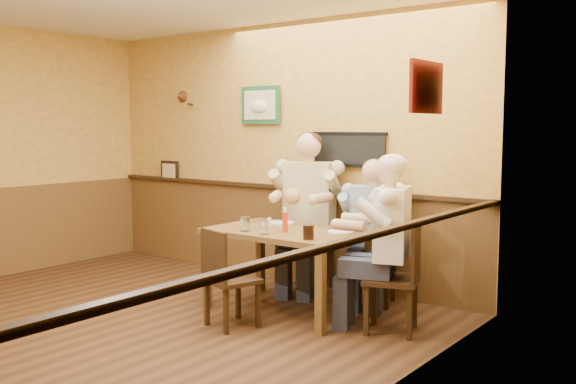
% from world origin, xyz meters
% --- Properties ---
extents(room, '(5.02, 5.03, 2.81)m').
position_xyz_m(room, '(0.14, 0.17, 1.69)').
color(room, '#311D0E').
rests_on(room, ground).
extents(dining_table, '(1.40, 0.90, 0.75)m').
position_xyz_m(dining_table, '(0.91, 1.50, 0.66)').
color(dining_table, brown).
rests_on(dining_table, ground).
extents(chair_back_left, '(0.58, 0.58, 1.02)m').
position_xyz_m(chair_back_left, '(0.63, 2.23, 0.51)').
color(chair_back_left, '#322010').
rests_on(chair_back_left, ground).
extents(chair_back_right, '(0.50, 0.50, 0.87)m').
position_xyz_m(chair_back_right, '(1.42, 2.17, 0.43)').
color(chair_back_right, '#322010').
rests_on(chair_back_right, ground).
extents(chair_right_end, '(0.54, 0.54, 0.92)m').
position_xyz_m(chair_right_end, '(1.96, 1.53, 0.46)').
color(chair_right_end, '#322010').
rests_on(chair_right_end, ground).
extents(chair_near_side, '(0.48, 0.48, 0.84)m').
position_xyz_m(chair_near_side, '(0.83, 0.84, 0.42)').
color(chair_near_side, '#322010').
rests_on(chair_near_side, ground).
extents(diner_tan_shirt, '(0.83, 0.83, 1.46)m').
position_xyz_m(diner_tan_shirt, '(0.63, 2.23, 0.73)').
color(diner_tan_shirt, '#CEBF8D').
rests_on(diner_tan_shirt, ground).
extents(diner_blue_polo, '(0.72, 0.72, 1.24)m').
position_xyz_m(diner_blue_polo, '(1.42, 2.17, 0.62)').
color(diner_blue_polo, '#7C99BB').
rests_on(diner_blue_polo, ground).
extents(diner_white_elder, '(0.77, 0.77, 1.31)m').
position_xyz_m(diner_white_elder, '(1.96, 1.53, 0.66)').
color(diner_white_elder, white).
rests_on(diner_white_elder, ground).
extents(water_glass_left, '(0.09, 0.09, 0.13)m').
position_xyz_m(water_glass_left, '(0.66, 1.21, 0.82)').
color(water_glass_left, white).
rests_on(water_glass_left, dining_table).
extents(water_glass_mid, '(0.09, 0.09, 0.11)m').
position_xyz_m(water_glass_mid, '(0.91, 1.18, 0.81)').
color(water_glass_mid, white).
rests_on(water_glass_mid, dining_table).
extents(cola_tumbler, '(0.12, 0.12, 0.12)m').
position_xyz_m(cola_tumbler, '(1.36, 1.20, 0.81)').
color(cola_tumbler, black).
rests_on(cola_tumbler, dining_table).
extents(hot_sauce_bottle, '(0.06, 0.06, 0.20)m').
position_xyz_m(hot_sauce_bottle, '(0.98, 1.38, 0.85)').
color(hot_sauce_bottle, red).
rests_on(hot_sauce_bottle, dining_table).
extents(salt_shaker, '(0.04, 0.04, 0.08)m').
position_xyz_m(salt_shaker, '(0.68, 1.53, 0.79)').
color(salt_shaker, silver).
rests_on(salt_shaker, dining_table).
extents(pepper_shaker, '(0.04, 0.04, 0.08)m').
position_xyz_m(pepper_shaker, '(0.85, 1.54, 0.79)').
color(pepper_shaker, black).
rests_on(pepper_shaker, dining_table).
extents(plate_far_left, '(0.30, 0.30, 0.02)m').
position_xyz_m(plate_far_left, '(0.65, 1.75, 0.76)').
color(plate_far_left, silver).
rests_on(plate_far_left, dining_table).
extents(plate_far_right, '(0.28, 0.28, 0.02)m').
position_xyz_m(plate_far_right, '(1.39, 1.65, 0.76)').
color(plate_far_right, silver).
rests_on(plate_far_right, dining_table).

